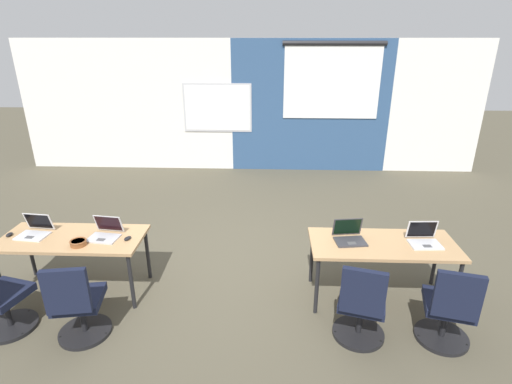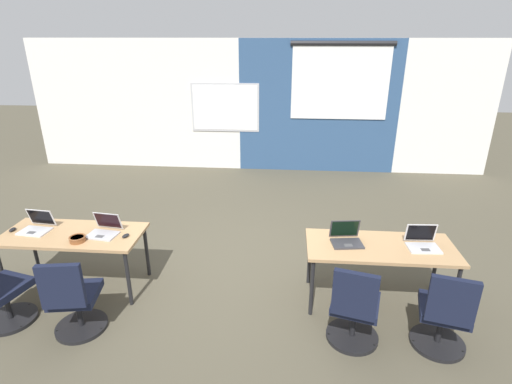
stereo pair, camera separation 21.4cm
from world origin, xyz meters
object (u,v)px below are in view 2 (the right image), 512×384
Objects in this scene: desk_near_left at (73,238)px; laptop_near_right_inner at (346,238)px; desk_near_right at (380,250)px; chair_near_right_inner at (354,311)px; laptop_near_left_end at (37,226)px; laptop_near_right_end at (423,243)px; mouse_near_left_end at (12,230)px; chair_near_left_inner at (74,302)px; snack_bowl at (77,239)px; chair_near_right_end at (444,318)px; laptop_near_left_inner at (104,230)px; mouse_near_left_inner at (126,236)px.

desk_near_left is 4.38× the size of laptop_near_right_inner.
desk_near_left is 3.50m from desk_near_right.
laptop_near_right_inner is (3.13, 0.04, 0.11)m from desk_near_left.
chair_near_right_inner is at bearing -96.65° from laptop_near_right_inner.
laptop_near_right_inner reaches higher than chair_near_right_inner.
laptop_near_right_end is at bearing 5.44° from laptop_near_left_end.
chair_near_left_inner is (1.10, -0.79, -0.36)m from mouse_near_left_end.
snack_bowl reaches higher than desk_near_right.
desk_near_left is 0.46m from laptop_near_left_end.
chair_near_left_inner is at bearing -165.71° from desk_near_right.
snack_bowl is at bearing 5.40° from chair_near_right_inner.
laptop_near_left_end is 4.50m from chair_near_right_end.
laptop_near_left_end is 2.02× the size of snack_bowl.
desk_near_left is 0.93m from chair_near_left_inner.
chair_near_right_inner is at bearing -5.90° from laptop_near_left_end.
mouse_near_left_end is at bearing -171.56° from laptop_near_left_inner.
desk_near_right is 3.34m from snack_bowl.
snack_bowl reaches higher than mouse_near_left_inner.
chair_near_right_inner is at bearing -9.82° from snack_bowl.
laptop_near_left_end is at bearing 176.51° from laptop_near_right_end.
mouse_near_left_end is at bearing -179.92° from desk_near_right.
mouse_near_left_end is 0.90× the size of mouse_near_left_inner.
mouse_near_left_inner reaches higher than desk_near_left.
laptop_near_left_end reaches higher than mouse_near_left_inner.
desk_near_left is 4.64× the size of laptop_near_right_end.
desk_near_right is 15.81× the size of mouse_near_left_end.
desk_near_right is at bearing -42.83° from chair_near_right_end.
desk_near_right is 2.85m from mouse_near_left_inner.
chair_near_left_inner is (-3.12, -0.79, -0.28)m from desk_near_right.
snack_bowl is (-3.77, -0.20, -0.01)m from laptop_near_right_end.
desk_near_right is at bearing -101.63° from chair_near_right_inner.
mouse_near_left_inner is (-3.28, -0.05, -0.03)m from laptop_near_right_end.
laptop_near_right_end is 3.05× the size of mouse_near_left_inner.
chair_near_right_end is 2.52× the size of laptop_near_left_inner.
chair_near_right_inner reaches higher than desk_near_right.
laptop_near_left_end reaches higher than chair_near_right_inner.
mouse_near_left_end is at bearing 5.01° from chair_near_right_inner.
laptop_near_left_end is at bearing 9.09° from mouse_near_left_end.
mouse_near_left_inner is 0.88m from chair_near_left_inner.
mouse_near_left_inner is 0.12× the size of chair_near_left_inner.
laptop_near_right_inner is (2.75, 0.03, 0.00)m from laptop_near_left_inner.
chair_near_right_end is at bearing -4.32° from laptop_near_left_inner.
laptop_near_right_end is at bearing 3.04° from snack_bowl.
mouse_near_left_end is 1.40m from chair_near_left_inner.
snack_bowl is at bearing -48.42° from desk_near_left.
laptop_near_right_end is 0.84m from chair_near_right_end.
laptop_near_left_end is at bearing -174.26° from laptop_near_left_inner.
laptop_near_left_inner reaches higher than chair_near_right_end.
desk_near_right is 0.91m from chair_near_right_end.
desk_near_right is at bearing 7.04° from laptop_near_left_inner.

